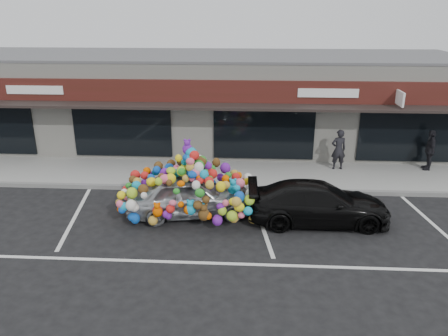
# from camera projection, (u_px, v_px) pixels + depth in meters

# --- Properties ---
(ground) EXTENTS (90.00, 90.00, 0.00)m
(ground) POSITION_uv_depth(u_px,v_px,m) (172.00, 222.00, 13.79)
(ground) COLOR black
(ground) RESTS_ON ground
(shop_building) EXTENTS (24.00, 7.20, 4.31)m
(shop_building) POSITION_uv_depth(u_px,v_px,m) (200.00, 100.00, 20.94)
(shop_building) COLOR silver
(shop_building) RESTS_ON ground
(sidewalk) EXTENTS (26.00, 3.00, 0.15)m
(sidewalk) POSITION_uv_depth(u_px,v_px,m) (189.00, 174.00, 17.51)
(sidewalk) COLOR gray
(sidewalk) RESTS_ON ground
(kerb) EXTENTS (26.00, 0.18, 0.16)m
(kerb) POSITION_uv_depth(u_px,v_px,m) (183.00, 189.00, 16.11)
(kerb) COLOR slate
(kerb) RESTS_ON ground
(parking_stripe_left) EXTENTS (0.73, 4.37, 0.01)m
(parking_stripe_left) POSITION_uv_depth(u_px,v_px,m) (75.00, 216.00, 14.15)
(parking_stripe_left) COLOR silver
(parking_stripe_left) RESTS_ON ground
(parking_stripe_mid) EXTENTS (0.73, 4.37, 0.01)m
(parking_stripe_mid) POSITION_uv_depth(u_px,v_px,m) (260.00, 221.00, 13.83)
(parking_stripe_mid) COLOR silver
(parking_stripe_mid) RESTS_ON ground
(parking_stripe_right) EXTENTS (0.73, 4.37, 0.01)m
(parking_stripe_right) POSITION_uv_depth(u_px,v_px,m) (435.00, 226.00, 13.53)
(parking_stripe_right) COLOR silver
(parking_stripe_right) RESTS_ON ground
(lane_line) EXTENTS (14.00, 0.12, 0.01)m
(lane_line) POSITION_uv_depth(u_px,v_px,m) (232.00, 264.00, 11.53)
(lane_line) COLOR silver
(lane_line) RESTS_ON ground
(toy_car) EXTENTS (2.94, 4.57, 2.51)m
(toy_car) POSITION_uv_depth(u_px,v_px,m) (190.00, 190.00, 14.01)
(toy_car) COLOR silver
(toy_car) RESTS_ON ground
(black_sedan) EXTENTS (1.90, 4.45, 1.28)m
(black_sedan) POSITION_uv_depth(u_px,v_px,m) (318.00, 203.00, 13.60)
(black_sedan) COLOR black
(black_sedan) RESTS_ON ground
(pedestrian_a) EXTENTS (0.66, 0.48, 1.66)m
(pedestrian_a) POSITION_uv_depth(u_px,v_px,m) (338.00, 149.00, 17.56)
(pedestrian_a) COLOR black
(pedestrian_a) RESTS_ON sidewalk
(pedestrian_c) EXTENTS (1.01, 0.51, 1.65)m
(pedestrian_c) POSITION_uv_depth(u_px,v_px,m) (430.00, 150.00, 17.52)
(pedestrian_c) COLOR #27252A
(pedestrian_c) RESTS_ON sidewalk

